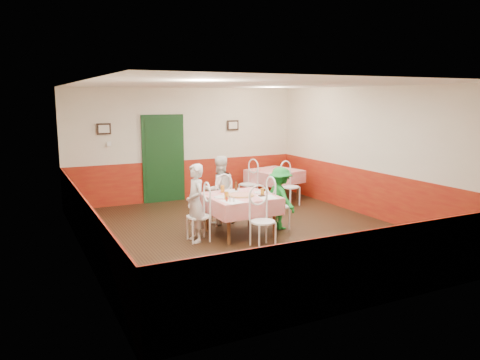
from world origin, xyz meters
name	(u,v)px	position (x,y,z in m)	size (l,w,h in m)	color
floor	(249,234)	(0.00, 0.00, 0.00)	(7.00, 7.00, 0.00)	black
ceiling	(250,84)	(0.00, 0.00, 2.80)	(7.00, 7.00, 0.00)	white
back_wall	(186,144)	(0.00, 3.50, 1.40)	(6.00, 0.10, 2.80)	beige
front_wall	(383,196)	(0.00, -3.50, 1.40)	(6.00, 0.10, 2.80)	beige
left_wall	(81,172)	(-3.00, 0.00, 1.40)	(0.10, 7.00, 2.80)	beige
right_wall	(374,153)	(3.00, 0.00, 1.40)	(0.10, 7.00, 2.80)	beige
wainscot_back	(186,180)	(0.00, 3.48, 0.50)	(6.00, 0.03, 1.00)	maroon
wainscot_front	(379,267)	(0.00, -3.48, 0.50)	(6.00, 0.03, 1.00)	maroon
wainscot_left	(85,227)	(-2.98, 0.00, 0.50)	(0.03, 7.00, 1.00)	maroon
wainscot_right	(371,194)	(2.98, 0.00, 0.50)	(0.03, 7.00, 1.00)	maroon
door	(163,160)	(-0.60, 3.45, 1.05)	(0.96, 0.06, 2.10)	black
picture_left	(104,129)	(-2.00, 3.45, 1.85)	(0.32, 0.03, 0.26)	black
picture_right	(233,125)	(1.30, 3.45, 1.85)	(0.32, 0.03, 0.26)	black
thermostat	(109,144)	(-1.90, 3.45, 1.50)	(0.10, 0.03, 0.10)	white
main_table	(240,215)	(-0.18, 0.03, 0.38)	(1.22, 1.22, 0.77)	red
second_table	(274,185)	(1.98, 2.43, 0.38)	(1.12, 1.12, 0.77)	red
chair_left	(198,217)	(-1.03, 0.01, 0.45)	(0.42, 0.42, 0.90)	white
chair_right	(278,207)	(0.67, 0.05, 0.45)	(0.42, 0.42, 0.90)	white
chair_far	(221,203)	(-0.20, 0.88, 0.45)	(0.42, 0.42, 0.90)	white
chair_near	(263,222)	(-0.16, -0.82, 0.45)	(0.42, 0.42, 0.90)	white
chair_second_a	(248,184)	(1.23, 2.43, 0.45)	(0.42, 0.42, 0.90)	white
chair_second_b	(290,187)	(1.98, 1.68, 0.45)	(0.42, 0.42, 0.90)	white
pizza	(241,195)	(-0.19, -0.03, 0.78)	(0.47, 0.47, 0.03)	#B74723
plate_left	(221,197)	(-0.58, 0.01, 0.77)	(0.25, 0.25, 0.01)	white
plate_right	(260,193)	(0.27, 0.05, 0.77)	(0.25, 0.25, 0.01)	white
plate_far	(232,191)	(-0.16, 0.43, 0.77)	(0.25, 0.25, 0.01)	white
glass_a	(227,196)	(-0.56, -0.21, 0.83)	(0.08, 0.08, 0.14)	#BF7219
glass_b	(262,192)	(0.19, -0.17, 0.82)	(0.07, 0.07, 0.13)	#BF7219
glass_c	(223,189)	(-0.36, 0.42, 0.83)	(0.08, 0.08, 0.14)	#BF7219
beer_bottle	(236,186)	(-0.07, 0.42, 0.86)	(0.05, 0.05, 0.20)	#381C0A
shaker_a	(230,199)	(-0.57, -0.38, 0.81)	(0.04, 0.04, 0.09)	silver
shaker_b	(234,200)	(-0.54, -0.45, 0.81)	(0.04, 0.04, 0.09)	silver
shaker_c	(227,199)	(-0.62, -0.35, 0.81)	(0.04, 0.04, 0.09)	#B23319
menu_left	(232,202)	(-0.54, -0.40, 0.76)	(0.30, 0.40, 0.00)	white
menu_right	(267,197)	(0.19, -0.35, 0.76)	(0.30, 0.40, 0.00)	white
wallet	(262,196)	(0.14, -0.24, 0.77)	(0.11, 0.09, 0.02)	black
diner_left	(195,203)	(-1.08, 0.01, 0.71)	(0.51, 0.34, 1.41)	gray
diner_far	(219,190)	(-0.20, 0.93, 0.70)	(0.68, 0.53, 1.40)	gray
diner_right	(280,198)	(0.72, 0.05, 0.62)	(0.80, 0.46, 1.23)	gray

